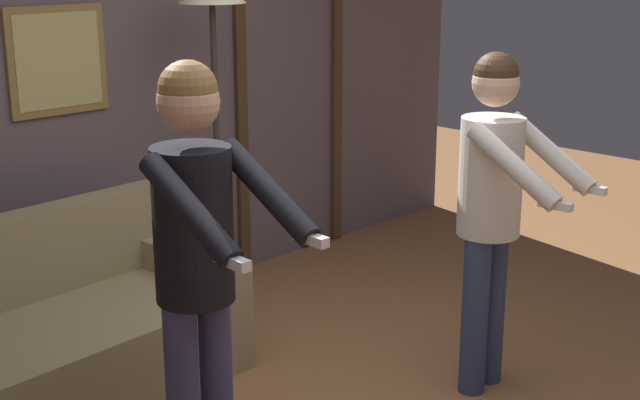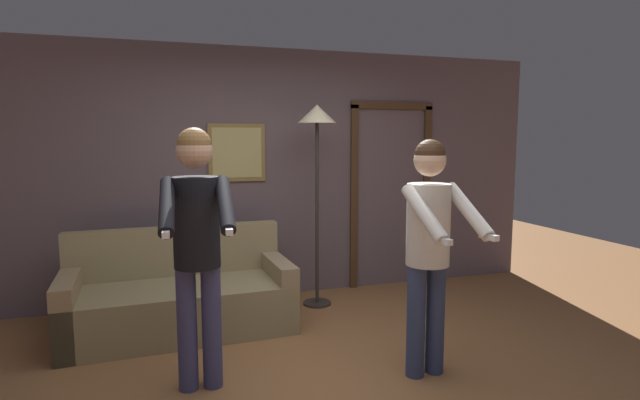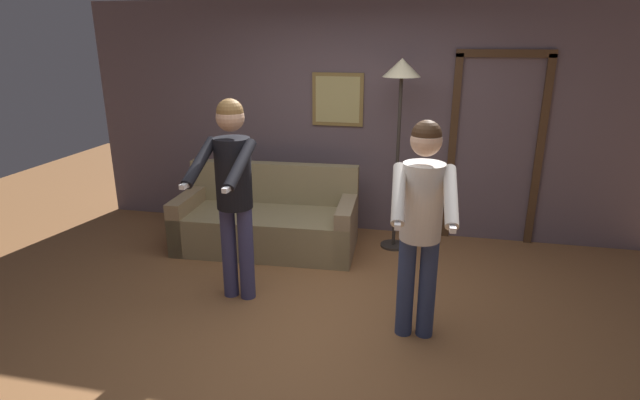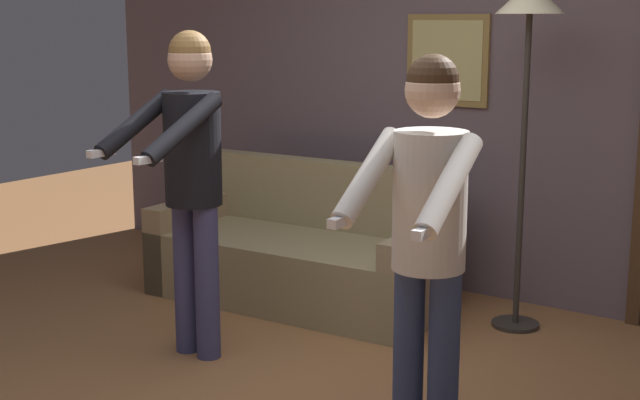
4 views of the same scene
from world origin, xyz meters
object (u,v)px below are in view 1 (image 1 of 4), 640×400
object	(u,v)px
person_standing_left	(197,244)
couch	(40,352)
torchiere_lamp	(213,22)
person_standing_right	(493,194)

from	to	relation	value
person_standing_left	couch	bearing A→B (deg)	94.82
torchiere_lamp	person_standing_left	bearing A→B (deg)	-131.28
torchiere_lamp	person_standing_right	size ratio (longest dim) A/B	1.20
couch	person_standing_left	distance (m)	1.37
torchiere_lamp	person_standing_right	bearing A→B (deg)	-80.33
couch	person_standing_left	world-z (taller)	person_standing_left
torchiere_lamp	person_standing_left	xyz separation A→B (m)	(-1.25, -1.42, -0.66)
couch	person_standing_right	world-z (taller)	person_standing_right
couch	person_standing_left	xyz separation A→B (m)	(0.09, -1.12, 0.78)
person_standing_right	torchiere_lamp	bearing A→B (deg)	99.67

